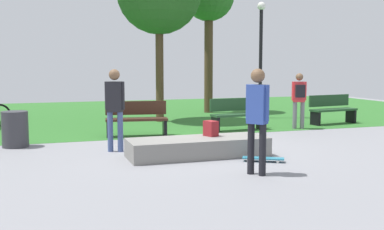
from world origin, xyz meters
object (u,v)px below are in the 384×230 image
Objects in this scene: skater_watching at (115,103)px; skateboard_by_ledge at (263,158)px; park_bench_by_oak at (136,118)px; park_bench_near_lamppost at (332,109)px; lamp_post at (261,48)px; trash_bin at (15,129)px; pedestrian_with_backpack at (299,96)px; concrete_ledge at (198,147)px; park_bench_center_lawn at (237,113)px; backpack_on_ledge at (211,128)px; skater_performing_trick at (257,113)px.

skater_watching is 3.36m from skateboard_by_ledge.
park_bench_near_lamppost is at bearing 4.85° from park_bench_by_oak.
lamp_post reaches higher than park_bench_near_lamppost.
pedestrian_with_backpack reaches higher than trash_bin.
skater_watching reaches higher than trash_bin.
pedestrian_with_backpack reaches higher than park_bench_near_lamppost.
skater_watching is at bearing 145.12° from concrete_ledge.
skateboard_by_ledge is 0.97× the size of trash_bin.
park_bench_by_oak and park_bench_center_lawn have the same top height.
trash_bin is (-2.96, -0.73, -0.07)m from park_bench_by_oak.
backpack_on_ledge is 0.19× the size of park_bench_near_lamppost.
skateboard_by_ledge is (2.55, -1.96, -0.98)m from skater_watching.
concrete_ledge is at bearing -144.56° from pedestrian_with_backpack.
skater_performing_trick is 1.12× the size of pedestrian_with_backpack.
trash_bin is (-9.34, -1.28, -0.07)m from park_bench_near_lamppost.
backpack_on_ledge is at bearing -71.41° from park_bench_by_oak.
trash_bin is (-4.02, 4.18, -0.66)m from skater_performing_trick.
park_bench_near_lamppost is at bearing 19.46° from skater_watching.
park_bench_by_oak is at bearing -0.84° from backpack_on_ledge.
concrete_ledge is at bearing -147.76° from park_bench_near_lamppost.
skater_performing_trick is 6.04m from pedestrian_with_backpack.
park_bench_by_oak is 0.41× the size of lamp_post.
backpack_on_ledge is 3.67m from park_bench_center_lawn.
skater_performing_trick is at bearing -56.03° from skater_watching.
lamp_post is 2.47× the size of pedestrian_with_backpack.
lamp_post is (1.97, 2.51, 1.96)m from park_bench_center_lawn.
park_bench_by_oak reaches higher than skateboard_by_ledge.
skater_performing_trick is (0.08, -1.99, 0.53)m from backpack_on_ledge.
park_bench_near_lamppost is at bearing 43.79° from skateboard_by_ledge.
skater_watching is 1.08× the size of park_bench_by_oak.
skater_watching is (-1.52, 1.06, 0.86)m from concrete_ledge.
concrete_ledge is at bearing -34.88° from skater_watching.
backpack_on_ledge is 0.20× the size of park_bench_center_lawn.
park_bench_by_oak is 1.02× the size of pedestrian_with_backpack.
park_bench_center_lawn is 1.01× the size of pedestrian_with_backpack.
skater_watching reaches higher than skateboard_by_ledge.
concrete_ledge is 3.60× the size of skateboard_by_ledge.
park_bench_center_lawn is (1.29, 4.15, 0.42)m from skateboard_by_ledge.
pedestrian_with_backpack is (-0.16, -2.82, -1.48)m from lamp_post.
skater_watching is 4.46m from park_bench_center_lawn.
concrete_ledge is 1.61× the size of skater_watching.
park_bench_center_lawn is 2.00× the size of trash_bin.
park_bench_center_lawn is 0.41× the size of lamp_post.
concrete_ledge is 3.16m from park_bench_by_oak.
skater_watching is at bearing -113.48° from park_bench_by_oak.
skateboard_by_ledge is 5.02m from pedestrian_with_backpack.
park_bench_by_oak is at bearing 13.95° from trash_bin.
park_bench_by_oak is (-1.67, 3.98, 0.42)m from skateboard_by_ledge.
skater_performing_trick reaches higher than trash_bin.
backpack_on_ledge is 4.71m from pedestrian_with_backpack.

